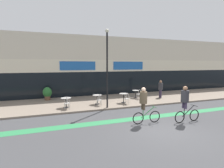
{
  "coord_description": "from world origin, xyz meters",
  "views": [
    {
      "loc": [
        -5.28,
        -7.11,
        3.29
      ],
      "look_at": [
        -0.22,
        7.07,
        1.57
      ],
      "focal_mm": 28.0,
      "sensor_mm": 36.0,
      "label": 1
    }
  ],
  "objects_px": {
    "cafe_chair_1_near": "(99,99)",
    "planter_pot": "(47,93)",
    "bistro_table_3": "(136,92)",
    "cyclist_1": "(144,103)",
    "cafe_chair_2_near": "(127,98)",
    "cyclist_0": "(186,102)",
    "bistro_table_2": "(124,96)",
    "cafe_chair_3_near": "(139,93)",
    "pedestrian_near_end": "(161,87)",
    "bistro_table_0": "(66,101)",
    "bistro_table_1": "(97,98)",
    "lamp_post": "(107,63)",
    "cafe_chair_0_near": "(67,102)"
  },
  "relations": [
    {
      "from": "cafe_chair_1_near",
      "to": "planter_pot",
      "type": "relative_size",
      "value": 0.78
    },
    {
      "from": "bistro_table_3",
      "to": "cyclist_1",
      "type": "height_order",
      "value": "cyclist_1"
    },
    {
      "from": "cafe_chair_2_near",
      "to": "cafe_chair_1_near",
      "type": "bearing_deg",
      "value": 78.77
    },
    {
      "from": "planter_pot",
      "to": "cyclist_0",
      "type": "height_order",
      "value": "cyclist_0"
    },
    {
      "from": "cafe_chair_2_near",
      "to": "planter_pot",
      "type": "distance_m",
      "value": 7.08
    },
    {
      "from": "bistro_table_2",
      "to": "cyclist_1",
      "type": "height_order",
      "value": "cyclist_1"
    },
    {
      "from": "bistro_table_2",
      "to": "planter_pot",
      "type": "height_order",
      "value": "planter_pot"
    },
    {
      "from": "cafe_chair_1_near",
      "to": "planter_pot",
      "type": "height_order",
      "value": "planter_pot"
    },
    {
      "from": "bistro_table_3",
      "to": "planter_pot",
      "type": "distance_m",
      "value": 8.0
    },
    {
      "from": "cafe_chair_2_near",
      "to": "cyclist_1",
      "type": "relative_size",
      "value": 0.44
    },
    {
      "from": "cafe_chair_3_near",
      "to": "pedestrian_near_end",
      "type": "bearing_deg",
      "value": -97.29
    },
    {
      "from": "bistro_table_0",
      "to": "bistro_table_1",
      "type": "height_order",
      "value": "bistro_table_1"
    },
    {
      "from": "bistro_table_3",
      "to": "cyclist_0",
      "type": "relative_size",
      "value": 0.35
    },
    {
      "from": "bistro_table_1",
      "to": "cyclist_0",
      "type": "distance_m",
      "value": 6.67
    },
    {
      "from": "cafe_chair_1_near",
      "to": "cafe_chair_2_near",
      "type": "distance_m",
      "value": 2.2
    },
    {
      "from": "cafe_chair_1_near",
      "to": "bistro_table_2",
      "type": "bearing_deg",
      "value": -77.28
    },
    {
      "from": "bistro_table_3",
      "to": "cyclist_1",
      "type": "xyz_separation_m",
      "value": [
        -2.71,
        -6.25,
        0.53
      ]
    },
    {
      "from": "cyclist_1",
      "to": "lamp_post",
      "type": "bearing_deg",
      "value": 106.3
    },
    {
      "from": "bistro_table_1",
      "to": "planter_pot",
      "type": "height_order",
      "value": "planter_pot"
    },
    {
      "from": "bistro_table_0",
      "to": "cafe_chair_3_near",
      "type": "distance_m",
      "value": 6.57
    },
    {
      "from": "cafe_chair_0_near",
      "to": "planter_pot",
      "type": "xyz_separation_m",
      "value": [
        -1.32,
        3.95,
        0.11
      ]
    },
    {
      "from": "cyclist_0",
      "to": "cafe_chair_0_near",
      "type": "bearing_deg",
      "value": 140.98
    },
    {
      "from": "bistro_table_3",
      "to": "cafe_chair_3_near",
      "type": "height_order",
      "value": "cafe_chair_3_near"
    },
    {
      "from": "cafe_chair_0_near",
      "to": "pedestrian_near_end",
      "type": "relative_size",
      "value": 0.55
    },
    {
      "from": "cafe_chair_3_near",
      "to": "pedestrian_near_end",
      "type": "relative_size",
      "value": 0.55
    },
    {
      "from": "cafe_chair_1_near",
      "to": "cafe_chair_3_near",
      "type": "bearing_deg",
      "value": -69.86
    },
    {
      "from": "bistro_table_2",
      "to": "lamp_post",
      "type": "bearing_deg",
      "value": -148.85
    },
    {
      "from": "cafe_chair_1_near",
      "to": "pedestrian_near_end",
      "type": "relative_size",
      "value": 0.55
    },
    {
      "from": "bistro_table_2",
      "to": "bistro_table_3",
      "type": "height_order",
      "value": "bistro_table_2"
    },
    {
      "from": "bistro_table_2",
      "to": "cafe_chair_3_near",
      "type": "distance_m",
      "value": 2.11
    },
    {
      "from": "cyclist_0",
      "to": "lamp_post",
      "type": "bearing_deg",
      "value": 125.62
    },
    {
      "from": "bistro_table_2",
      "to": "pedestrian_near_end",
      "type": "relative_size",
      "value": 0.47
    },
    {
      "from": "bistro_table_3",
      "to": "cafe_chair_0_near",
      "type": "bearing_deg",
      "value": -161.23
    },
    {
      "from": "bistro_table_0",
      "to": "cafe_chair_2_near",
      "type": "distance_m",
      "value": 4.64
    },
    {
      "from": "cafe_chair_1_near",
      "to": "cafe_chair_2_near",
      "type": "xyz_separation_m",
      "value": [
        2.18,
        -0.24,
        0.0
      ]
    },
    {
      "from": "bistro_table_3",
      "to": "pedestrian_near_end",
      "type": "height_order",
      "value": "pedestrian_near_end"
    },
    {
      "from": "cafe_chair_2_near",
      "to": "bistro_table_1",
      "type": "bearing_deg",
      "value": 63.38
    },
    {
      "from": "cyclist_1",
      "to": "cafe_chair_0_near",
      "type": "bearing_deg",
      "value": 134.82
    },
    {
      "from": "planter_pot",
      "to": "pedestrian_near_end",
      "type": "distance_m",
      "value": 10.39
    },
    {
      "from": "cafe_chair_0_near",
      "to": "cyclist_0",
      "type": "distance_m",
      "value": 7.65
    },
    {
      "from": "cafe_chair_2_near",
      "to": "cafe_chair_0_near",
      "type": "bearing_deg",
      "value": 85.76
    },
    {
      "from": "planter_pot",
      "to": "lamp_post",
      "type": "height_order",
      "value": "lamp_post"
    },
    {
      "from": "cafe_chair_0_near",
      "to": "lamp_post",
      "type": "relative_size",
      "value": 0.16
    },
    {
      "from": "bistro_table_2",
      "to": "planter_pot",
      "type": "relative_size",
      "value": 0.67
    },
    {
      "from": "cafe_chair_2_near",
      "to": "cyclist_1",
      "type": "xyz_separation_m",
      "value": [
        -0.83,
        -4.1,
        0.53
      ]
    },
    {
      "from": "cafe_chair_1_near",
      "to": "bistro_table_1",
      "type": "bearing_deg",
      "value": 2.38
    },
    {
      "from": "cafe_chair_2_near",
      "to": "cafe_chair_3_near",
      "type": "xyz_separation_m",
      "value": [
        1.9,
        1.52,
        0.0
      ]
    },
    {
      "from": "cafe_chair_3_near",
      "to": "lamp_post",
      "type": "bearing_deg",
      "value": 110.74
    },
    {
      "from": "cyclist_0",
      "to": "cyclist_1",
      "type": "distance_m",
      "value": 2.36
    },
    {
      "from": "cafe_chair_0_near",
      "to": "cafe_chair_1_near",
      "type": "relative_size",
      "value": 1.0
    }
  ]
}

